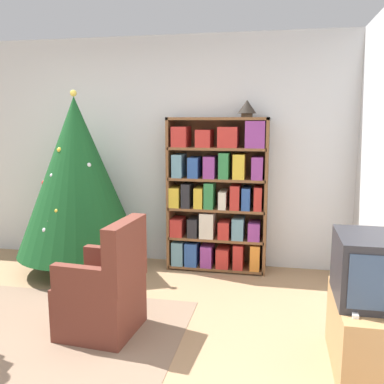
{
  "coord_description": "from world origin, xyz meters",
  "views": [
    {
      "loc": [
        1.42,
        -2.61,
        1.68
      ],
      "look_at": [
        0.69,
        0.98,
        1.05
      ],
      "focal_mm": 40.0,
      "sensor_mm": 36.0,
      "label": 1
    }
  ],
  "objects_px": {
    "television": "(369,268)",
    "christmas_tree": "(77,176)",
    "armchair": "(105,293)",
    "bookshelf": "(217,196)",
    "table_lamp": "(247,107)"
  },
  "relations": [
    {
      "from": "bookshelf",
      "to": "armchair",
      "type": "xyz_separation_m",
      "value": [
        -0.66,
        -1.62,
        -0.51
      ]
    },
    {
      "from": "christmas_tree",
      "to": "armchair",
      "type": "height_order",
      "value": "christmas_tree"
    },
    {
      "from": "bookshelf",
      "to": "television",
      "type": "relative_size",
      "value": 3.14
    },
    {
      "from": "bookshelf",
      "to": "armchair",
      "type": "relative_size",
      "value": 1.84
    },
    {
      "from": "christmas_tree",
      "to": "table_lamp",
      "type": "height_order",
      "value": "christmas_tree"
    },
    {
      "from": "bookshelf",
      "to": "table_lamp",
      "type": "bearing_deg",
      "value": 2.05
    },
    {
      "from": "armchair",
      "to": "table_lamp",
      "type": "bearing_deg",
      "value": 153.94
    },
    {
      "from": "christmas_tree",
      "to": "television",
      "type": "bearing_deg",
      "value": -27.71
    },
    {
      "from": "bookshelf",
      "to": "christmas_tree",
      "type": "distance_m",
      "value": 1.54
    },
    {
      "from": "television",
      "to": "christmas_tree",
      "type": "bearing_deg",
      "value": 152.29
    },
    {
      "from": "bookshelf",
      "to": "christmas_tree",
      "type": "height_order",
      "value": "christmas_tree"
    },
    {
      "from": "bookshelf",
      "to": "television",
      "type": "height_order",
      "value": "bookshelf"
    },
    {
      "from": "bookshelf",
      "to": "armchair",
      "type": "distance_m",
      "value": 1.82
    },
    {
      "from": "christmas_tree",
      "to": "armchair",
      "type": "xyz_separation_m",
      "value": [
        0.84,
        -1.29,
        -0.74
      ]
    },
    {
      "from": "christmas_tree",
      "to": "table_lamp",
      "type": "distance_m",
      "value": 1.97
    }
  ]
}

